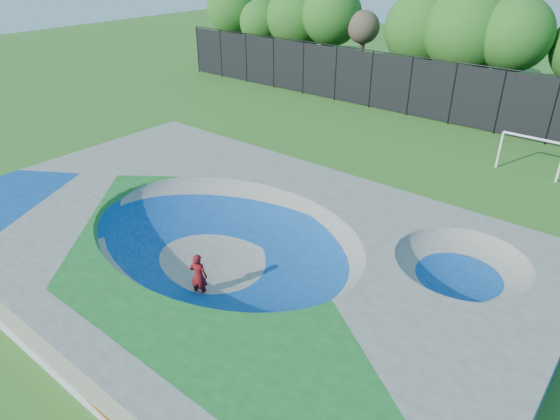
{
  "coord_description": "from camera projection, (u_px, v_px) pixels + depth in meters",
  "views": [
    {
      "loc": [
        11.37,
        -10.78,
        10.63
      ],
      "look_at": [
        0.22,
        3.0,
        1.1
      ],
      "focal_mm": 32.0,
      "sensor_mm": 36.0,
      "label": 1
    }
  ],
  "objects": [
    {
      "name": "skater",
      "position": [
        199.0,
        276.0,
        16.58
      ],
      "size": [
        0.72,
        0.61,
        1.69
      ],
      "primitive_type": "imported",
      "rotation": [
        0.0,
        0.0,
        3.54
      ],
      "color": "red",
      "rests_on": "ground"
    },
    {
      "name": "ground",
      "position": [
        225.0,
        263.0,
        18.72
      ],
      "size": [
        120.0,
        120.0,
        0.0
      ],
      "primitive_type": "plane",
      "color": "#2B611B",
      "rests_on": "ground"
    },
    {
      "name": "skateboard",
      "position": [
        200.0,
        296.0,
        16.97
      ],
      "size": [
        0.81,
        0.41,
        0.05
      ],
      "primitive_type": "cube",
      "rotation": [
        0.0,
        0.0,
        0.25
      ],
      "color": "black",
      "rests_on": "ground"
    },
    {
      "name": "treeline",
      "position": [
        481.0,
        35.0,
        34.56
      ],
      "size": [
        53.51,
        7.36,
        8.25
      ],
      "color": "#4D3426",
      "rests_on": "ground"
    },
    {
      "name": "skate_deck",
      "position": [
        224.0,
        247.0,
        18.36
      ],
      "size": [
        22.0,
        14.0,
        1.5
      ],
      "primitive_type": "cube",
      "color": "gray",
      "rests_on": "ground"
    },
    {
      "name": "soccer_goal",
      "position": [
        531.0,
        149.0,
        25.25
      ],
      "size": [
        3.09,
        0.12,
        2.04
      ],
      "color": "white",
      "rests_on": "ground"
    },
    {
      "name": "fence",
      "position": [
        453.0,
        93.0,
        32.1
      ],
      "size": [
        48.09,
        0.09,
        4.04
      ],
      "color": "black",
      "rests_on": "ground"
    }
  ]
}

